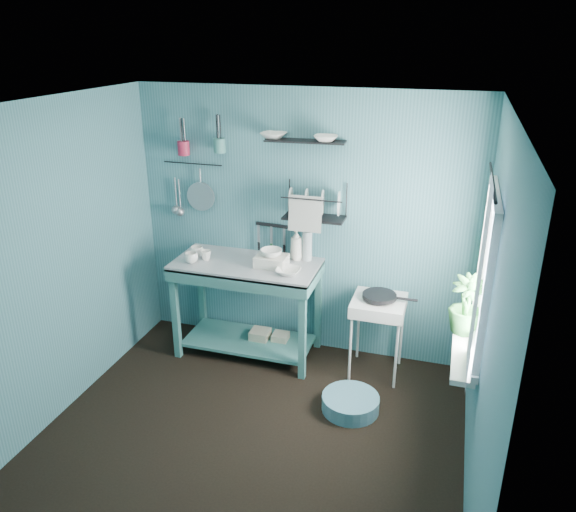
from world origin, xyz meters
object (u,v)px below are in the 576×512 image
(mug_mid, at_px, (206,255))
(storage_tin_small, at_px, (281,343))
(water_bottle, at_px, (307,246))
(utensil_cup_teal, at_px, (220,145))
(storage_tin_large, at_px, (260,340))
(utensil_cup_magenta, at_px, (184,148))
(frying_pan, at_px, (379,296))
(dish_rack, at_px, (315,202))
(work_counter, at_px, (248,308))
(soap_bottle, at_px, (296,244))
(mug_right, at_px, (197,251))
(wash_tub, at_px, (271,261))
(potted_plant, at_px, (466,305))
(floor_basin, at_px, (350,403))
(colander, at_px, (201,196))
(hotplate_stand, at_px, (377,336))
(mug_left, at_px, (191,258))

(mug_mid, distance_m, storage_tin_small, 1.13)
(water_bottle, relative_size, utensil_cup_teal, 2.15)
(storage_tin_large, bearing_deg, utensil_cup_magenta, 166.85)
(frying_pan, bearing_deg, water_bottle, 163.36)
(dish_rack, bearing_deg, work_counter, -167.37)
(mug_mid, height_order, soap_bottle, soap_bottle)
(mug_right, relative_size, wash_tub, 0.44)
(wash_tub, bearing_deg, storage_tin_large, 154.98)
(mug_mid, height_order, dish_rack, dish_rack)
(mug_right, height_order, potted_plant, potted_plant)
(soap_bottle, distance_m, utensil_cup_teal, 1.14)
(work_counter, bearing_deg, water_bottle, 10.95)
(wash_tub, height_order, potted_plant, potted_plant)
(wash_tub, relative_size, storage_tin_small, 1.40)
(soap_bottle, relative_size, potted_plant, 0.66)
(potted_plant, bearing_deg, frying_pan, 142.66)
(work_counter, distance_m, storage_tin_small, 0.49)
(floor_basin, bearing_deg, utensil_cup_teal, 149.62)
(colander, xyz_separation_m, storage_tin_large, (0.65, -0.21, -1.35))
(mug_mid, relative_size, storage_tin_large, 0.45)
(storage_tin_small, bearing_deg, frying_pan, -4.55)
(utensil_cup_teal, height_order, floor_basin, utensil_cup_teal)
(water_bottle, xyz_separation_m, colander, (-1.07, 0.04, 0.37))
(colander, bearing_deg, mug_right, -78.32)
(mug_mid, relative_size, water_bottle, 0.36)
(potted_plant, bearing_deg, hotplate_stand, 142.66)
(mug_right, relative_size, frying_pan, 0.41)
(frying_pan, bearing_deg, storage_tin_large, 177.75)
(storage_tin_small, bearing_deg, water_bottle, 32.47)
(wash_tub, xyz_separation_m, floor_basin, (0.88, -0.60, -0.94))
(frying_pan, height_order, potted_plant, potted_plant)
(water_bottle, xyz_separation_m, utensil_cup_teal, (-0.84, 0.01, 0.88))
(work_counter, distance_m, water_bottle, 0.83)
(mug_mid, height_order, water_bottle, water_bottle)
(dish_rack, distance_m, colander, 1.15)
(soap_bottle, xyz_separation_m, hotplate_stand, (0.82, -0.19, -0.73))
(wash_tub, bearing_deg, mug_right, 178.47)
(water_bottle, height_order, floor_basin, water_bottle)
(mug_left, distance_m, mug_right, 0.16)
(water_bottle, height_order, utensil_cup_magenta, utensil_cup_magenta)
(mug_mid, xyz_separation_m, water_bottle, (0.90, 0.28, 0.09))
(mug_right, relative_size, utensil_cup_teal, 0.95)
(water_bottle, bearing_deg, utensil_cup_teal, 179.06)
(water_bottle, xyz_separation_m, potted_plant, (1.42, -0.75, -0.03))
(work_counter, xyz_separation_m, water_bottle, (0.52, 0.22, 0.62))
(storage_tin_small, bearing_deg, dish_rack, 19.65)
(utensil_cup_teal, relative_size, colander, 0.46)
(soap_bottle, bearing_deg, work_counter, -154.54)
(storage_tin_large, distance_m, floor_basin, 1.23)
(work_counter, xyz_separation_m, frying_pan, (1.24, 0.01, 0.30))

